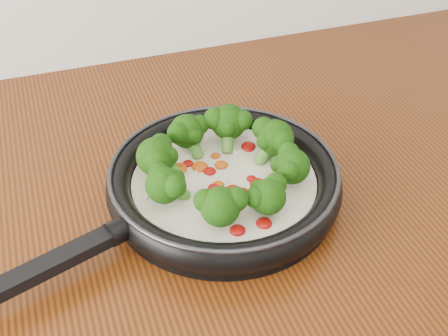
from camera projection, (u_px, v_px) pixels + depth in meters
name	position (u px, v px, depth m)	size (l,w,h in m)	color
skillet	(222.00, 179.00, 0.75)	(0.50, 0.38, 0.09)	black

